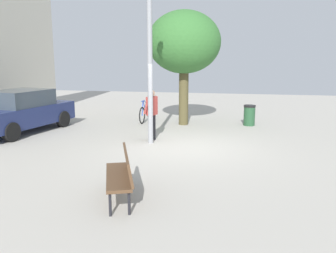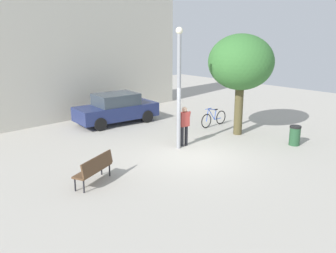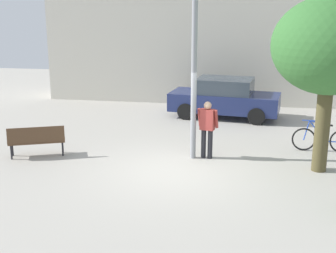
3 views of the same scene
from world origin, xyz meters
name	(u,v)px [view 1 (image 1 of 3)]	position (x,y,z in m)	size (l,w,h in m)	color
ground_plane	(185,147)	(0.00, 0.00, 0.00)	(36.00, 36.00, 0.00)	#A8A399
lamppost	(150,58)	(0.33, 1.18, 2.67)	(0.28, 0.28, 4.84)	gray
person_by_lamppost	(152,111)	(0.73, 1.24, 0.97)	(0.63, 0.39, 1.67)	#232328
park_bench	(122,171)	(-4.16, 0.51, 0.55)	(1.66, 1.04, 0.92)	#513823
plaza_tree	(184,43)	(3.79, 0.71, 3.29)	(2.91, 2.91, 4.56)	#4D4528
bicycle_blue	(146,113)	(4.11, 2.41, 0.38)	(1.81, 0.11, 0.97)	black
parked_car_navy	(21,111)	(0.98, 6.27, 0.77)	(4.39, 2.24, 1.55)	navy
trash_bin	(249,115)	(4.14, -1.94, 0.42)	(0.47, 0.47, 0.83)	#234C2D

